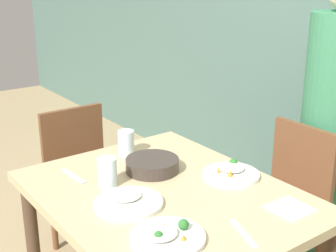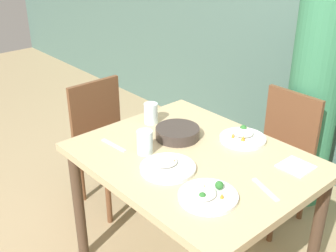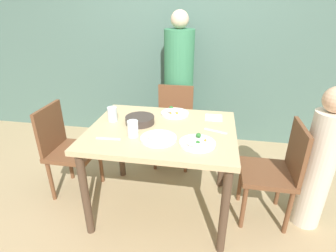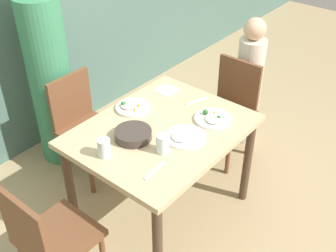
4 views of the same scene
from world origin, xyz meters
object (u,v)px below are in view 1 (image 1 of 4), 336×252
(bowl_curry, at_px, (152,164))
(plate_rice_adult, at_px, (231,173))
(person_adult, at_px, (331,138))
(glass_water_tall, at_px, (126,143))
(chair_adult_spot, at_px, (285,200))

(bowl_curry, distance_m, plate_rice_adult, 0.34)
(person_adult, bearing_deg, glass_water_tall, -111.10)
(chair_adult_spot, distance_m, glass_water_tall, 0.88)
(glass_water_tall, bearing_deg, person_adult, 68.90)
(bowl_curry, height_order, plate_rice_adult, bowl_curry)
(plate_rice_adult, xyz_separation_m, glass_water_tall, (-0.48, -0.23, 0.04))
(chair_adult_spot, xyz_separation_m, person_adult, (-0.00, 0.34, 0.27))
(plate_rice_adult, bearing_deg, glass_water_tall, -154.18)
(person_adult, bearing_deg, bowl_curry, -99.08)
(chair_adult_spot, height_order, person_adult, person_adult)
(bowl_curry, xyz_separation_m, glass_water_tall, (-0.23, 0.01, 0.03))
(bowl_curry, bearing_deg, person_adult, 80.92)
(plate_rice_adult, bearing_deg, chair_adult_spot, 98.96)
(person_adult, relative_size, glass_water_tall, 13.54)
(plate_rice_adult, distance_m, glass_water_tall, 0.53)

